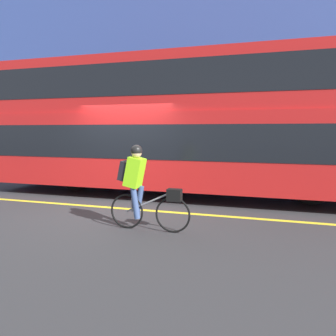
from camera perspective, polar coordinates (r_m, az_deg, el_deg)
ground_plane at (r=8.05m, az=-9.24°, el=-6.78°), size 80.00×80.00×0.00m
road_center_line at (r=8.00m, az=-9.43°, el=-6.84°), size 50.00×0.14×0.01m
sidewalk_curb at (r=13.20m, az=1.54°, el=-1.17°), size 60.00×2.34×0.12m
building_facade at (r=14.57m, az=3.04°, el=16.44°), size 60.00×0.30×8.67m
bus at (r=9.15m, az=2.33°, el=8.25°), size 10.91×2.46×3.78m
cyclist_on_bike at (r=6.06m, az=-4.81°, el=-2.86°), size 1.56×0.32×1.59m
trash_bin at (r=14.39m, az=-12.30°, el=1.24°), size 0.46×0.46×0.84m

